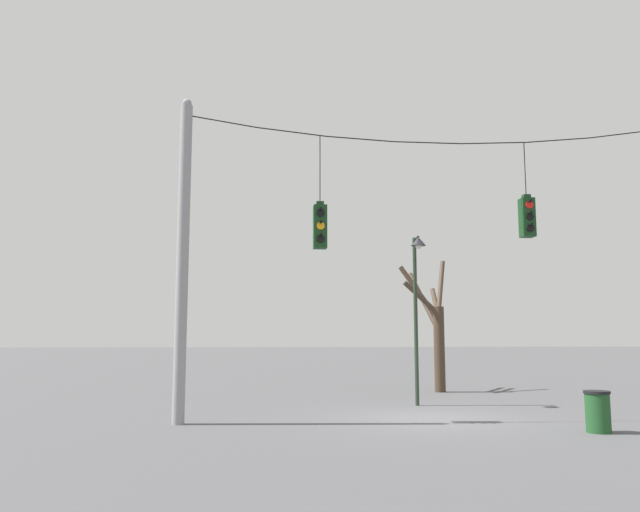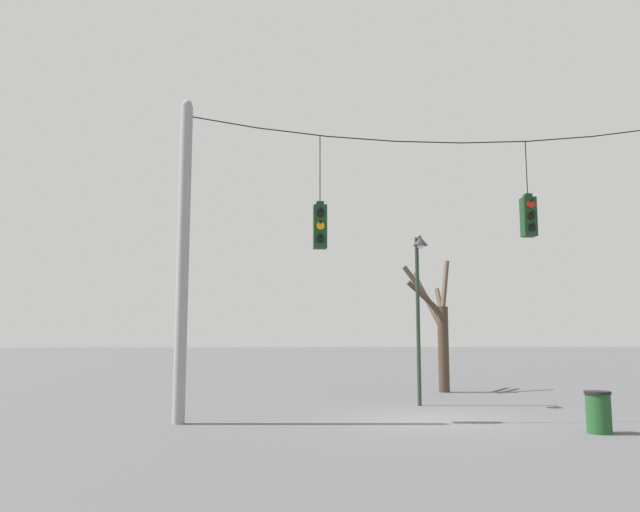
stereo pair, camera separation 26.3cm
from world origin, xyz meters
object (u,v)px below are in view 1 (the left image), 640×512
Objects in this scene: bare_tree at (434,326)px; trash_bin at (598,411)px; street_lamp at (417,283)px; traffic_light_over_intersection at (527,217)px; traffic_light_near_left_pole at (320,226)px; utility_pole_left at (183,257)px.

trash_bin is at bearing -85.86° from bare_tree.
street_lamp is at bearing 115.99° from trash_bin.
street_lamp is (-2.19, 3.21, -1.49)m from traffic_light_over_intersection.
traffic_light_near_left_pole is 0.57× the size of street_lamp.
utility_pole_left is 11.92m from bare_tree.
bare_tree is (8.64, 8.06, -1.58)m from utility_pole_left.
utility_pole_left is at bearing 179.87° from traffic_light_near_left_pole.
traffic_light_near_left_pole reaches higher than street_lamp.
utility_pole_left is 1.59× the size of bare_tree.
bare_tree is at bearing 94.14° from trash_bin.
traffic_light_near_left_pole is 4.75m from street_lamp.
street_lamp is at bearing 44.04° from traffic_light_near_left_pole.
traffic_light_over_intersection is 8.53m from bare_tree.
trash_bin is at bearing -78.59° from traffic_light_over_intersection.
utility_pole_left is 7.47m from street_lamp.
trash_bin is at bearing -20.26° from traffic_light_near_left_pole.
utility_pole_left is 9.01m from traffic_light_over_intersection.
street_lamp is at bearing 124.33° from traffic_light_over_intersection.
bare_tree is at bearing 43.01° from utility_pole_left.
traffic_light_over_intersection reaches higher than bare_tree.
trash_bin is at bearing -64.01° from street_lamp.
bare_tree is 5.66× the size of trash_bin.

